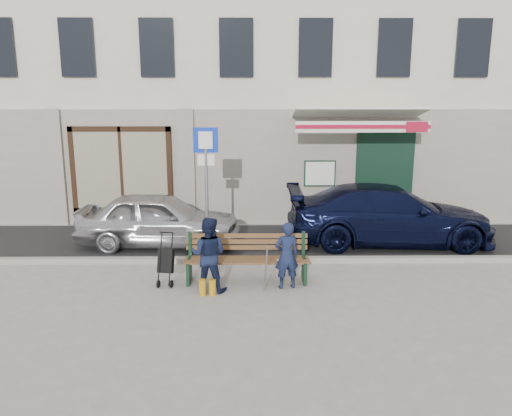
{
  "coord_description": "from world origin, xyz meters",
  "views": [
    {
      "loc": [
        0.38,
        -8.85,
        3.55
      ],
      "look_at": [
        0.49,
        1.6,
        1.2
      ],
      "focal_mm": 35.0,
      "sensor_mm": 36.0,
      "label": 1
    }
  ],
  "objects_px": {
    "parking_sign": "(206,171)",
    "stroller": "(166,262)",
    "woman": "(208,254)",
    "car_silver": "(159,219)",
    "car_navy": "(389,215)",
    "man": "(287,255)",
    "bench": "(244,259)"
  },
  "relations": [
    {
      "from": "car_silver",
      "to": "stroller",
      "type": "height_order",
      "value": "car_silver"
    },
    {
      "from": "bench",
      "to": "stroller",
      "type": "bearing_deg",
      "value": -176.05
    },
    {
      "from": "parking_sign",
      "to": "stroller",
      "type": "height_order",
      "value": "parking_sign"
    },
    {
      "from": "car_silver",
      "to": "bench",
      "type": "distance_m",
      "value": 3.19
    },
    {
      "from": "car_navy",
      "to": "man",
      "type": "height_order",
      "value": "car_navy"
    },
    {
      "from": "parking_sign",
      "to": "stroller",
      "type": "bearing_deg",
      "value": -111.22
    },
    {
      "from": "bench",
      "to": "car_silver",
      "type": "bearing_deg",
      "value": 130.59
    },
    {
      "from": "parking_sign",
      "to": "bench",
      "type": "bearing_deg",
      "value": -60.63
    },
    {
      "from": "car_navy",
      "to": "bench",
      "type": "distance_m",
      "value": 4.36
    },
    {
      "from": "woman",
      "to": "stroller",
      "type": "xyz_separation_m",
      "value": [
        -0.85,
        0.34,
        -0.26
      ]
    },
    {
      "from": "car_navy",
      "to": "woman",
      "type": "bearing_deg",
      "value": 127.18
    },
    {
      "from": "bench",
      "to": "woman",
      "type": "distance_m",
      "value": 0.83
    },
    {
      "from": "bench",
      "to": "woman",
      "type": "bearing_deg",
      "value": -146.0
    },
    {
      "from": "car_silver",
      "to": "woman",
      "type": "xyz_separation_m",
      "value": [
        1.42,
        -2.86,
        0.05
      ]
    },
    {
      "from": "stroller",
      "to": "car_navy",
      "type": "bearing_deg",
      "value": 40.16
    },
    {
      "from": "parking_sign",
      "to": "bench",
      "type": "height_order",
      "value": "parking_sign"
    },
    {
      "from": "man",
      "to": "stroller",
      "type": "relative_size",
      "value": 1.27
    },
    {
      "from": "bench",
      "to": "stroller",
      "type": "distance_m",
      "value": 1.51
    },
    {
      "from": "car_navy",
      "to": "parking_sign",
      "type": "height_order",
      "value": "parking_sign"
    },
    {
      "from": "car_silver",
      "to": "bench",
      "type": "height_order",
      "value": "car_silver"
    },
    {
      "from": "parking_sign",
      "to": "woman",
      "type": "relative_size",
      "value": 2.06
    },
    {
      "from": "bench",
      "to": "man",
      "type": "height_order",
      "value": "man"
    },
    {
      "from": "woman",
      "to": "stroller",
      "type": "bearing_deg",
      "value": -10.66
    },
    {
      "from": "woman",
      "to": "stroller",
      "type": "height_order",
      "value": "woman"
    },
    {
      "from": "car_silver",
      "to": "woman",
      "type": "relative_size",
      "value": 2.75
    },
    {
      "from": "stroller",
      "to": "woman",
      "type": "bearing_deg",
      "value": -9.66
    },
    {
      "from": "car_navy",
      "to": "stroller",
      "type": "height_order",
      "value": "car_navy"
    },
    {
      "from": "car_silver",
      "to": "man",
      "type": "height_order",
      "value": "car_silver"
    },
    {
      "from": "woman",
      "to": "car_silver",
      "type": "bearing_deg",
      "value": -52.63
    },
    {
      "from": "car_navy",
      "to": "parking_sign",
      "type": "xyz_separation_m",
      "value": [
        -4.34,
        -1.04,
        1.24
      ]
    },
    {
      "from": "man",
      "to": "bench",
      "type": "bearing_deg",
      "value": -34.99
    },
    {
      "from": "car_silver",
      "to": "woman",
      "type": "height_order",
      "value": "woman"
    }
  ]
}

